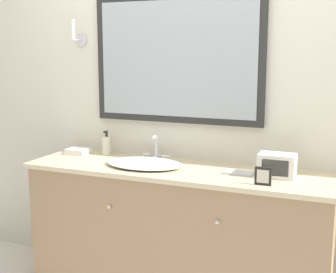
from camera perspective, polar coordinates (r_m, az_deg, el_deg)
name	(u,v)px	position (r m, az deg, el deg)	size (l,w,h in m)	color
wall_back	(194,99)	(3.19, 3.15, 4.56)	(8.00, 0.18, 2.55)	silver
vanity_counter	(177,233)	(3.11, 1.15, -11.68)	(1.99, 0.56, 0.87)	#937556
sink_basin	(145,163)	(3.04, -2.85, -3.23)	(0.51, 0.40, 0.17)	white
soap_bottle	(107,145)	(3.37, -7.48, -1.06)	(0.07, 0.07, 0.18)	beige
appliance_box	(277,165)	(2.83, 13.13, -3.46)	(0.21, 0.14, 0.14)	white
picture_frame	(263,176)	(2.64, 11.51, -4.76)	(0.09, 0.01, 0.10)	black
hand_towel_near_sink	(78,151)	(3.44, -10.89, -1.78)	(0.15, 0.13, 0.04)	white
metal_tray	(239,172)	(2.88, 8.60, -4.36)	(0.18, 0.11, 0.01)	silver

